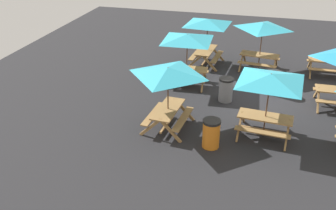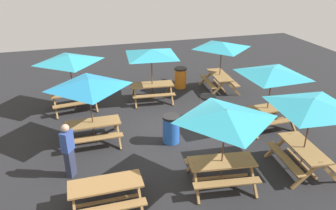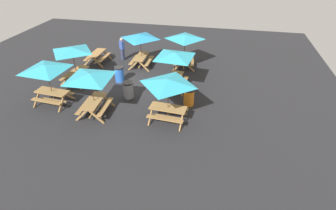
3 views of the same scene
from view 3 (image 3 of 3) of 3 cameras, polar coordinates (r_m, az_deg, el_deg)
name	(u,v)px [view 3 (image 3 of 3)]	position (r m, az deg, el deg)	size (l,w,h in m)	color
ground_plane	(124,84)	(16.63, -9.51, 4.49)	(26.60, 26.60, 0.00)	#232326
picnic_table_0	(168,85)	(12.11, 0.00, 4.34)	(2.15, 2.15, 2.34)	olive
picnic_table_1	(97,55)	(19.90, -15.17, 10.42)	(1.81, 1.54, 0.81)	olive
picnic_table_2	(72,52)	(16.83, -20.13, 10.73)	(2.25, 2.25, 2.34)	olive
picnic_table_3	(90,79)	(13.21, -16.60, 5.45)	(2.83, 2.83, 2.34)	olive
picnic_table_4	(185,39)	(18.11, 3.68, 14.12)	(2.23, 2.23, 2.34)	olive
picnic_table_5	(46,70)	(14.90, -25.00, 6.84)	(2.82, 2.82, 2.34)	olive
picnic_table_6	(175,58)	(15.09, 1.47, 10.28)	(2.82, 2.82, 2.34)	olive
picnic_table_7	(140,39)	(18.23, -6.04, 14.14)	(2.02, 2.02, 2.34)	olive
trash_bin_gray	(128,90)	(14.94, -8.63, 3.28)	(0.59, 0.59, 0.98)	gray
trash_bin_blue	(119,74)	(16.84, -10.55, 6.64)	(0.59, 0.59, 0.98)	blue
trash_bin_orange	(189,97)	(14.15, 4.57, 1.79)	(0.59, 0.59, 0.98)	orange
person_standing	(122,49)	(19.85, -9.95, 12.02)	(0.38, 0.42, 1.67)	#2D334C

